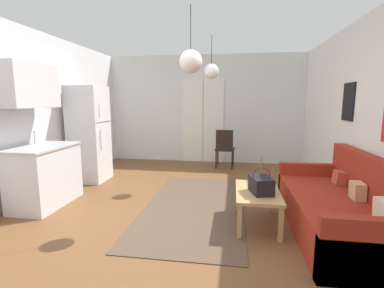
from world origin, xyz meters
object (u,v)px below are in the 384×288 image
(handbag, at_px, (261,185))
(refrigerator, at_px, (89,134))
(pendant_lamp_near, at_px, (191,62))
(coffee_table, at_px, (257,195))
(bamboo_vase, at_px, (260,181))
(couch, at_px, (342,210))
(pendant_lamp_far, at_px, (211,71))
(accent_chair, at_px, (225,147))

(handbag, height_order, refrigerator, refrigerator)
(pendant_lamp_near, bearing_deg, coffee_table, -0.74)
(bamboo_vase, bearing_deg, handbag, -92.97)
(coffee_table, relative_size, bamboo_vase, 2.28)
(couch, relative_size, coffee_table, 2.30)
(coffee_table, bearing_deg, handbag, -70.35)
(couch, bearing_deg, pendant_lamp_far, 135.48)
(coffee_table, distance_m, accent_chair, 2.88)
(bamboo_vase, xyz_separation_m, refrigerator, (-3.07, 1.38, 0.37))
(coffee_table, xyz_separation_m, handbag, (0.03, -0.08, 0.16))
(bamboo_vase, height_order, pendant_lamp_near, pendant_lamp_near)
(pendant_lamp_near, bearing_deg, pendant_lamp_far, 85.48)
(accent_chair, height_order, pendant_lamp_near, pendant_lamp_near)
(pendant_lamp_near, bearing_deg, couch, -3.06)
(handbag, relative_size, pendant_lamp_far, 0.51)
(pendant_lamp_far, bearing_deg, couch, -44.52)
(refrigerator, xyz_separation_m, pendant_lamp_near, (2.19, -1.49, 1.09))
(coffee_table, height_order, refrigerator, refrigerator)
(pendant_lamp_far, bearing_deg, bamboo_vase, -62.08)
(refrigerator, bearing_deg, couch, -21.77)
(couch, xyz_separation_m, coffee_table, (-0.95, 0.08, 0.10))
(coffee_table, xyz_separation_m, pendant_lamp_far, (-0.71, 1.55, 1.66))
(couch, distance_m, pendant_lamp_far, 2.92)
(coffee_table, bearing_deg, accent_chair, 99.99)
(accent_chair, relative_size, pendant_lamp_near, 1.14)
(coffee_table, relative_size, handbag, 2.44)
(handbag, xyz_separation_m, pendant_lamp_near, (-0.86, 0.10, 1.45))
(couch, xyz_separation_m, pendant_lamp_near, (-1.78, 0.10, 1.71))
(pendant_lamp_near, relative_size, pendant_lamp_far, 1.07)
(bamboo_vase, relative_size, refrigerator, 0.22)
(coffee_table, distance_m, pendant_lamp_far, 2.38)
(couch, height_order, refrigerator, refrigerator)
(accent_chair, relative_size, pendant_lamp_far, 1.22)
(bamboo_vase, distance_m, accent_chair, 2.76)
(accent_chair, distance_m, pendant_lamp_far, 2.01)
(bamboo_vase, relative_size, pendant_lamp_near, 0.51)
(bamboo_vase, relative_size, accent_chair, 0.44)
(refrigerator, distance_m, pendant_lamp_near, 2.87)
(bamboo_vase, relative_size, pendant_lamp_far, 0.54)
(couch, height_order, bamboo_vase, couch)
(refrigerator, height_order, accent_chair, refrigerator)
(refrigerator, relative_size, pendant_lamp_near, 2.30)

